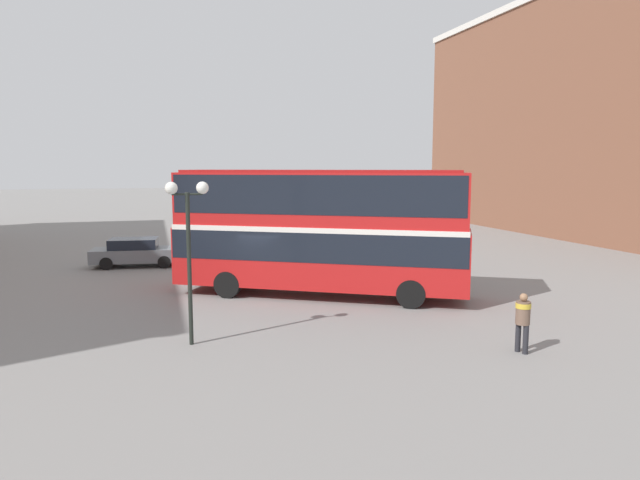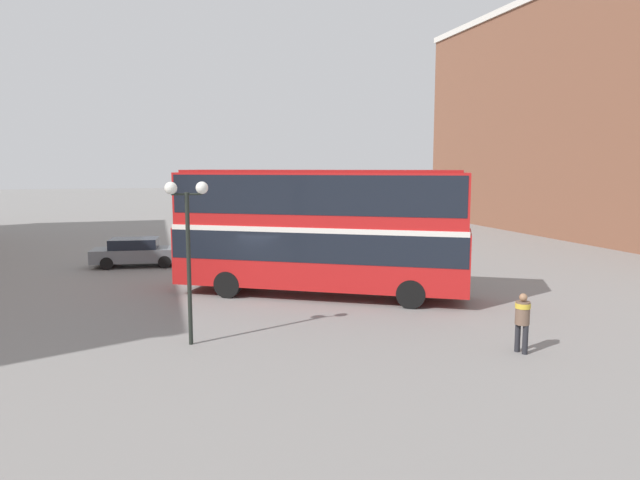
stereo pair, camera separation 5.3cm
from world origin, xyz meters
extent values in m
plane|color=gray|center=(0.00, 0.00, 0.00)|extent=(240.00, 240.00, 0.00)
cube|color=brown|center=(28.01, 11.21, 8.50)|extent=(10.65, 38.23, 17.01)
cube|color=red|center=(1.94, -0.69, 1.57)|extent=(11.13, 7.88, 2.24)
cube|color=red|center=(1.94, -0.69, 3.76)|extent=(10.94, 7.73, 2.13)
cube|color=black|center=(1.94, -0.69, 2.07)|extent=(11.05, 7.85, 1.11)
cube|color=black|center=(1.94, -0.69, 4.01)|extent=(10.81, 7.67, 1.46)
cube|color=silver|center=(1.94, -0.69, 2.72)|extent=(11.04, 7.85, 0.20)
cube|color=maroon|center=(1.94, -0.69, 4.87)|extent=(10.41, 7.32, 0.10)
cylinder|color=black|center=(5.66, -1.50, 0.52)|extent=(1.06, 0.78, 1.05)
cylinder|color=black|center=(4.52, -3.50, 0.52)|extent=(1.06, 0.78, 1.05)
cylinder|color=black|center=(-0.44, 2.00, 0.52)|extent=(1.06, 0.78, 1.05)
cylinder|color=black|center=(-1.59, 0.00, 0.52)|extent=(1.06, 0.78, 1.05)
cylinder|color=#232328|center=(5.32, -8.98, 0.40)|extent=(0.15, 0.15, 0.80)
cylinder|color=#232328|center=(5.25, -8.74, 0.40)|extent=(0.15, 0.15, 0.80)
cylinder|color=brown|center=(5.29, -8.86, 1.12)|extent=(0.48, 0.48, 0.63)
cylinder|color=gold|center=(5.29, -8.86, 1.32)|extent=(0.50, 0.50, 0.14)
sphere|color=#936B4C|center=(5.29, -8.86, 1.55)|extent=(0.22, 0.22, 0.22)
cube|color=maroon|center=(2.55, 11.95, 0.65)|extent=(4.80, 2.82, 0.76)
cube|color=black|center=(2.38, 11.99, 1.33)|extent=(2.66, 2.11, 0.59)
cylinder|color=black|center=(4.10, 12.35, 0.32)|extent=(0.68, 0.38, 0.64)
cylinder|color=black|center=(3.71, 10.84, 0.32)|extent=(0.68, 0.38, 0.64)
cylinder|color=black|center=(1.40, 13.05, 0.32)|extent=(0.68, 0.38, 0.64)
cylinder|color=black|center=(1.00, 11.54, 0.32)|extent=(0.68, 0.38, 0.64)
cube|color=slate|center=(-5.10, 8.37, 0.60)|extent=(4.64, 2.31, 0.65)
cube|color=black|center=(-5.28, 8.39, 1.17)|extent=(2.49, 1.89, 0.51)
cylinder|color=black|center=(-3.64, 9.03, 0.32)|extent=(0.65, 0.29, 0.63)
cylinder|color=black|center=(-3.82, 7.40, 0.32)|extent=(0.65, 0.29, 0.63)
cylinder|color=black|center=(-6.38, 9.34, 0.32)|extent=(0.65, 0.29, 0.63)
cylinder|color=black|center=(-6.57, 7.71, 0.32)|extent=(0.65, 0.29, 0.63)
cylinder|color=black|center=(-3.32, -5.59, 2.17)|extent=(0.12, 0.12, 4.34)
cylinder|color=black|center=(-3.32, -5.59, 4.29)|extent=(0.84, 0.06, 0.06)
sphere|color=white|center=(-3.74, -5.59, 4.46)|extent=(0.35, 0.35, 0.35)
sphere|color=white|center=(-2.90, -5.59, 4.46)|extent=(0.35, 0.35, 0.35)
camera|label=1|loc=(-4.21, -21.76, 5.04)|focal=32.00mm
camera|label=2|loc=(-4.16, -21.77, 5.04)|focal=32.00mm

